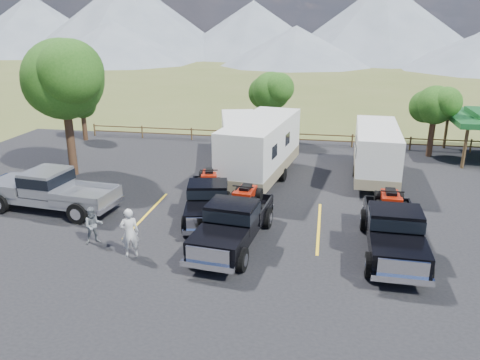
% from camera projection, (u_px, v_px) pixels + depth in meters
% --- Properties ---
extents(ground, '(320.00, 320.00, 0.00)m').
position_uv_depth(ground, '(261.00, 268.00, 17.28)').
color(ground, '#4C5725').
rests_on(ground, ground).
extents(asphalt_lot, '(44.00, 34.00, 0.04)m').
position_uv_depth(asphalt_lot, '(271.00, 233.00, 20.07)').
color(asphalt_lot, black).
rests_on(asphalt_lot, ground).
extents(stall_lines, '(12.12, 5.50, 0.01)m').
position_uv_depth(stall_lines, '(274.00, 223.00, 20.99)').
color(stall_lines, yellow).
rests_on(stall_lines, asphalt_lot).
extents(tree_big_nw, '(5.54, 5.18, 7.84)m').
position_uv_depth(tree_big_nw, '(63.00, 79.00, 26.06)').
color(tree_big_nw, '#301E13').
rests_on(tree_big_nw, ground).
extents(tree_ne_a, '(3.11, 2.92, 4.76)m').
position_uv_depth(tree_ne_a, '(435.00, 105.00, 30.47)').
color(tree_ne_a, '#301E13').
rests_on(tree_ne_a, ground).
extents(tree_north, '(3.46, 3.24, 5.25)m').
position_uv_depth(tree_north, '(271.00, 91.00, 34.12)').
color(tree_north, '#301E13').
rests_on(tree_north, ground).
extents(tree_nw_small, '(2.59, 2.43, 3.85)m').
position_uv_depth(tree_nw_small, '(82.00, 104.00, 35.00)').
color(tree_nw_small, '#301E13').
rests_on(tree_nw_small, ground).
extents(rail_fence, '(36.12, 0.12, 1.00)m').
position_uv_depth(rail_fence, '(324.00, 138.00, 33.98)').
color(rail_fence, brown).
rests_on(rail_fence, ground).
extents(mountain_range, '(209.00, 71.00, 20.00)m').
position_uv_depth(mountain_range, '(291.00, 25.00, 114.79)').
color(mountain_range, slate).
rests_on(mountain_range, ground).
extents(rig_left, '(2.92, 5.98, 1.92)m').
position_uv_depth(rig_left, '(208.00, 198.00, 21.50)').
color(rig_left, black).
rests_on(rig_left, asphalt_lot).
extents(rig_center, '(2.69, 6.33, 2.06)m').
position_uv_depth(rig_center, '(234.00, 220.00, 18.85)').
color(rig_center, black).
rests_on(rig_center, asphalt_lot).
extents(rig_right, '(2.31, 6.33, 2.10)m').
position_uv_depth(rig_right, '(393.00, 228.00, 18.12)').
color(rig_right, black).
rests_on(rig_right, asphalt_lot).
extents(trailer_left, '(3.72, 8.36, 2.91)m').
position_uv_depth(trailer_left, '(240.00, 141.00, 29.37)').
color(trailer_left, silver).
rests_on(trailer_left, asphalt_lot).
extents(trailer_center, '(3.79, 10.19, 3.52)m').
position_uv_depth(trailer_center, '(261.00, 149.00, 26.10)').
color(trailer_center, silver).
rests_on(trailer_center, asphalt_lot).
extents(trailer_right, '(2.58, 8.78, 3.05)m').
position_uv_depth(trailer_right, '(376.00, 153.00, 26.38)').
color(trailer_right, silver).
rests_on(trailer_right, asphalt_lot).
extents(pickup_silver, '(6.82, 2.87, 1.99)m').
position_uv_depth(pickup_silver, '(51.00, 190.00, 22.17)').
color(pickup_silver, gray).
rests_on(pickup_silver, asphalt_lot).
extents(person_a, '(0.85, 0.74, 1.95)m').
position_uv_depth(person_a, '(130.00, 233.00, 17.79)').
color(person_a, silver).
rests_on(person_a, asphalt_lot).
extents(person_b, '(0.95, 0.90, 1.55)m').
position_uv_depth(person_b, '(93.00, 225.00, 18.91)').
color(person_b, slate).
rests_on(person_b, asphalt_lot).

